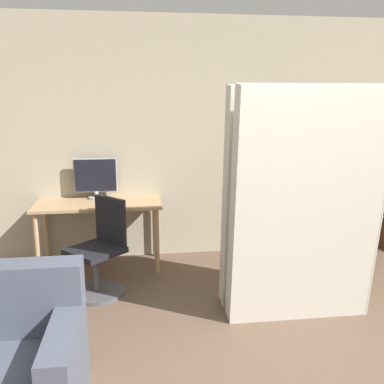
{
  "coord_description": "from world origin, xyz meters",
  "views": [
    {
      "loc": [
        -1.06,
        -1.78,
        1.83
      ],
      "look_at": [
        -0.6,
        1.67,
        1.05
      ],
      "focal_mm": 40.0,
      "sensor_mm": 36.0,
      "label": 1
    }
  ],
  "objects_px": {
    "mattress_far": "(293,200)",
    "armchair": "(5,367)",
    "monitor": "(96,177)",
    "office_chair": "(100,256)",
    "mattress_near": "(307,209)",
    "bookshelf": "(351,182)"
  },
  "relations": [
    {
      "from": "bookshelf",
      "to": "armchair",
      "type": "xyz_separation_m",
      "value": [
        -3.32,
        -2.42,
        -0.52
      ]
    },
    {
      "from": "armchair",
      "to": "mattress_near",
      "type": "bearing_deg",
      "value": 21.62
    },
    {
      "from": "mattress_near",
      "to": "armchair",
      "type": "relative_size",
      "value": 2.27
    },
    {
      "from": "bookshelf",
      "to": "office_chair",
      "type": "bearing_deg",
      "value": -164.22
    },
    {
      "from": "monitor",
      "to": "armchair",
      "type": "bearing_deg",
      "value": -97.73
    },
    {
      "from": "mattress_near",
      "to": "monitor",
      "type": "bearing_deg",
      "value": 138.08
    },
    {
      "from": "mattress_near",
      "to": "armchair",
      "type": "xyz_separation_m",
      "value": [
        -2.11,
        -0.83,
        -0.64
      ]
    },
    {
      "from": "mattress_far",
      "to": "armchair",
      "type": "relative_size",
      "value": 2.27
    },
    {
      "from": "bookshelf",
      "to": "armchair",
      "type": "relative_size",
      "value": 2.0
    },
    {
      "from": "office_chair",
      "to": "armchair",
      "type": "height_order",
      "value": "office_chair"
    },
    {
      "from": "office_chair",
      "to": "armchair",
      "type": "bearing_deg",
      "value": -104.47
    },
    {
      "from": "office_chair",
      "to": "bookshelf",
      "type": "distance_m",
      "value": 3.05
    },
    {
      "from": "monitor",
      "to": "mattress_near",
      "type": "height_order",
      "value": "mattress_near"
    },
    {
      "from": "bookshelf",
      "to": "mattress_near",
      "type": "distance_m",
      "value": 2.0
    },
    {
      "from": "office_chair",
      "to": "mattress_near",
      "type": "distance_m",
      "value": 1.95
    },
    {
      "from": "office_chair",
      "to": "bookshelf",
      "type": "bearing_deg",
      "value": 15.78
    },
    {
      "from": "mattress_near",
      "to": "bookshelf",
      "type": "bearing_deg",
      "value": 52.61
    },
    {
      "from": "monitor",
      "to": "armchair",
      "type": "relative_size",
      "value": 0.55
    },
    {
      "from": "bookshelf",
      "to": "mattress_far",
      "type": "distance_m",
      "value": 1.77
    },
    {
      "from": "bookshelf",
      "to": "armchair",
      "type": "bearing_deg",
      "value": -143.9
    },
    {
      "from": "monitor",
      "to": "office_chair",
      "type": "height_order",
      "value": "monitor"
    },
    {
      "from": "monitor",
      "to": "office_chair",
      "type": "relative_size",
      "value": 0.52
    }
  ]
}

